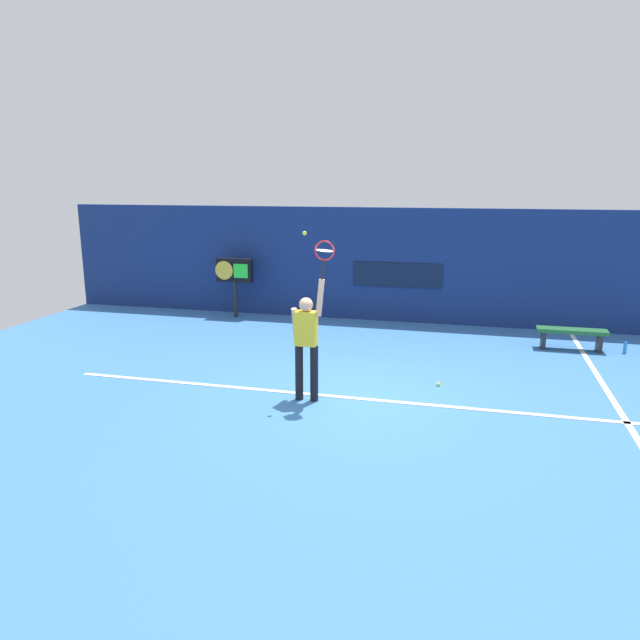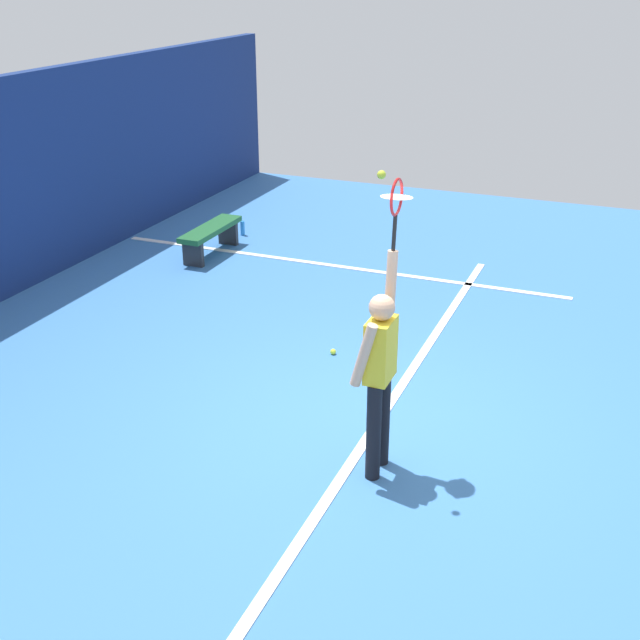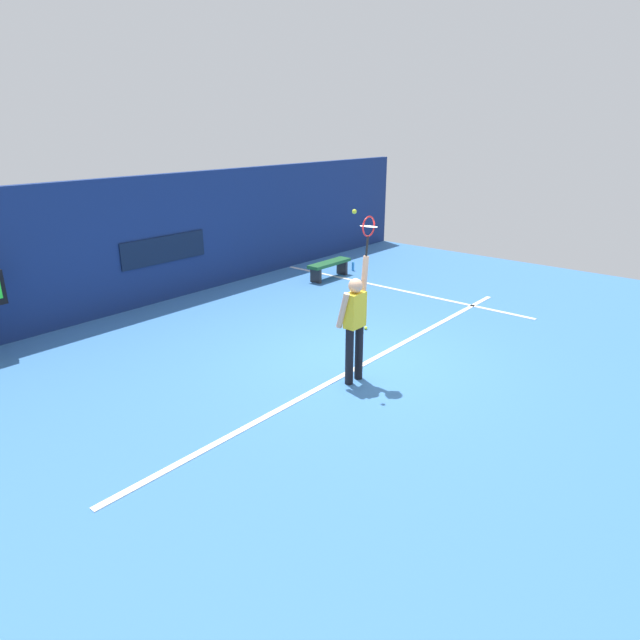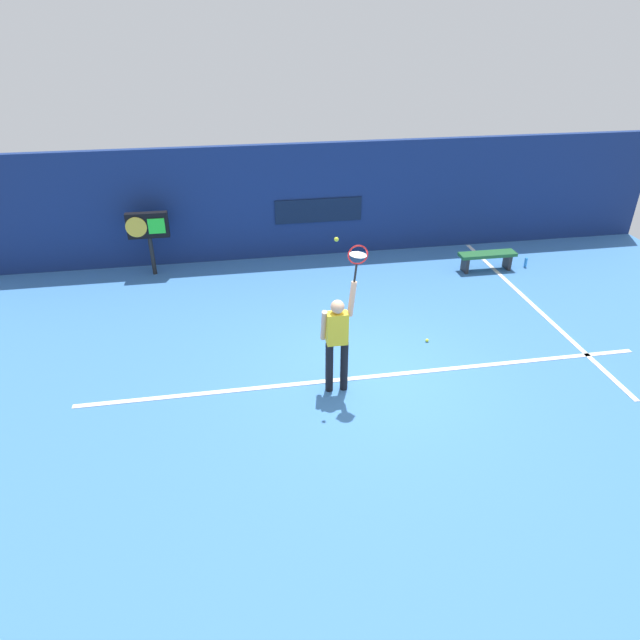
{
  "view_description": "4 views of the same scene",
  "coord_description": "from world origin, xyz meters",
  "px_view_note": "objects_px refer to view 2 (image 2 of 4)",
  "views": [
    {
      "loc": [
        1.76,
        -9.02,
        3.44
      ],
      "look_at": [
        -0.68,
        0.47,
        1.15
      ],
      "focal_mm": 33.2,
      "sensor_mm": 36.0,
      "label": 1
    },
    {
      "loc": [
        -6.56,
        -2.16,
        4.17
      ],
      "look_at": [
        -0.5,
        0.3,
        1.28
      ],
      "focal_mm": 45.69,
      "sensor_mm": 36.0,
      "label": 2
    },
    {
      "loc": [
        -7.15,
        -5.04,
        3.87
      ],
      "look_at": [
        -1.06,
        0.07,
        1.04
      ],
      "focal_mm": 30.99,
      "sensor_mm": 36.0,
      "label": 3
    },
    {
      "loc": [
        -2.26,
        -7.83,
        5.64
      ],
      "look_at": [
        -0.9,
        0.1,
        1.13
      ],
      "focal_mm": 31.32,
      "sensor_mm": 36.0,
      "label": 4
    }
  ],
  "objects_px": {
    "court_bench": "(211,234)",
    "tennis_player": "(380,369)",
    "tennis_racket": "(396,201)",
    "tennis_ball": "(382,175)",
    "spare_ball": "(333,352)",
    "water_bottle": "(243,228)"
  },
  "relations": [
    {
      "from": "court_bench",
      "to": "tennis_player",
      "type": "bearing_deg",
      "value": -137.38
    },
    {
      "from": "tennis_player",
      "to": "tennis_racket",
      "type": "distance_m",
      "value": 1.42
    },
    {
      "from": "tennis_racket",
      "to": "tennis_ball",
      "type": "height_order",
      "value": "tennis_ball"
    },
    {
      "from": "tennis_racket",
      "to": "spare_ball",
      "type": "xyz_separation_m",
      "value": [
        1.74,
        1.21,
        -2.36
      ]
    },
    {
      "from": "tennis_racket",
      "to": "water_bottle",
      "type": "relative_size",
      "value": 2.57
    },
    {
      "from": "tennis_racket",
      "to": "tennis_ball",
      "type": "distance_m",
      "value": 0.43
    },
    {
      "from": "tennis_player",
      "to": "court_bench",
      "type": "height_order",
      "value": "tennis_player"
    },
    {
      "from": "tennis_player",
      "to": "water_bottle",
      "type": "bearing_deg",
      "value": 36.82
    },
    {
      "from": "tennis_ball",
      "to": "court_bench",
      "type": "xyz_separation_m",
      "value": [
        4.61,
        4.19,
        -2.35
      ]
    },
    {
      "from": "tennis_ball",
      "to": "water_bottle",
      "type": "relative_size",
      "value": 0.28
    },
    {
      "from": "tennis_ball",
      "to": "spare_ball",
      "type": "height_order",
      "value": "tennis_ball"
    },
    {
      "from": "court_bench",
      "to": "tennis_ball",
      "type": "bearing_deg",
      "value": -137.74
    },
    {
      "from": "tennis_player",
      "to": "court_bench",
      "type": "bearing_deg",
      "value": 42.62
    },
    {
      "from": "water_bottle",
      "to": "spare_ball",
      "type": "relative_size",
      "value": 3.53
    },
    {
      "from": "water_bottle",
      "to": "tennis_ball",
      "type": "bearing_deg",
      "value": -143.5
    },
    {
      "from": "water_bottle",
      "to": "tennis_racket",
      "type": "bearing_deg",
      "value": -141.68
    },
    {
      "from": "court_bench",
      "to": "spare_ball",
      "type": "bearing_deg",
      "value": -130.3
    },
    {
      "from": "tennis_player",
      "to": "spare_ball",
      "type": "relative_size",
      "value": 29.29
    },
    {
      "from": "tennis_racket",
      "to": "spare_ball",
      "type": "bearing_deg",
      "value": 34.84
    },
    {
      "from": "tennis_player",
      "to": "court_bench",
      "type": "xyz_separation_m",
      "value": [
        4.58,
        4.22,
        -0.67
      ]
    },
    {
      "from": "water_bottle",
      "to": "spare_ball",
      "type": "xyz_separation_m",
      "value": [
        -3.61,
        -3.01,
        -0.09
      ]
    },
    {
      "from": "court_bench",
      "to": "water_bottle",
      "type": "bearing_deg",
      "value": 0.0
    }
  ]
}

